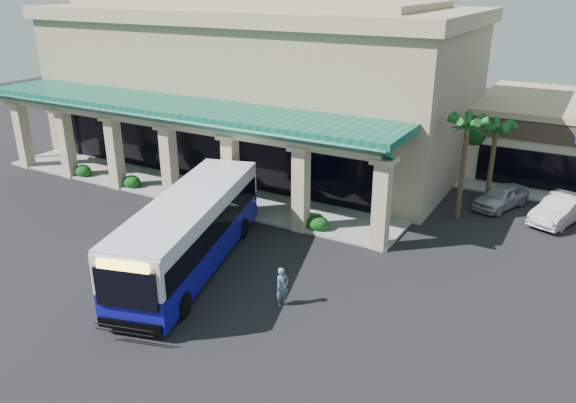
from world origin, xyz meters
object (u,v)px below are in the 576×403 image
Objects in this scene: car_white at (561,209)px; pedestrian at (282,287)px; transit_bus at (191,233)px; car_silver at (501,196)px.

pedestrian is at bearing -101.66° from car_white.
pedestrian is 0.36× the size of car_white.
transit_bus is at bearing 102.38° from pedestrian.
transit_bus is 3.07× the size of car_silver.
transit_bus is at bearing -115.89° from car_white.
pedestrian is 17.70m from car_white.
car_silver is 0.86× the size of car_white.
pedestrian reaches higher than car_silver.
transit_bus reaches higher than pedestrian.
car_silver is at bearing 0.50° from pedestrian.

